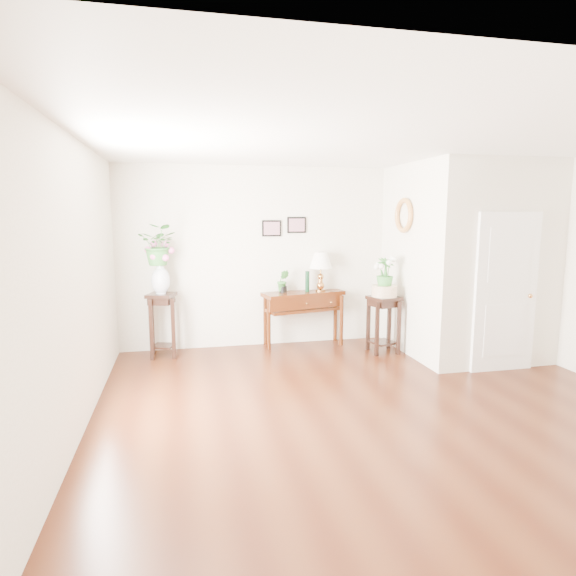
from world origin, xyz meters
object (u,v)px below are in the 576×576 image
object	(u,v)px
plant_stand_b	(383,324)
plant_stand_a	(162,325)
console_table	(303,318)
table_lamp	(321,269)

from	to	relation	value
plant_stand_b	plant_stand_a	bearing A→B (deg)	171.38
plant_stand_a	console_table	bearing A→B (deg)	4.37
console_table	plant_stand_b	world-z (taller)	console_table
console_table	table_lamp	size ratio (longest dim) A/B	2.06
table_lamp	plant_stand_a	bearing A→B (deg)	-176.13
console_table	plant_stand_b	distance (m)	1.26
table_lamp	plant_stand_a	distance (m)	2.56
console_table	table_lamp	distance (m)	0.83
console_table	plant_stand_a	size ratio (longest dim) A/B	1.38
console_table	plant_stand_a	xyz separation A→B (m)	(-2.16, -0.17, 0.04)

